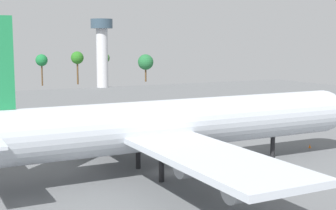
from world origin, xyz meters
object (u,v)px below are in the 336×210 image
object	(u,v)px
cargo_airplane	(167,125)
control_tower	(102,46)
catering_truck	(167,118)
fuel_truck	(13,141)
safety_cone_nose	(310,146)

from	to	relation	value
cargo_airplane	control_tower	bearing A→B (deg)	74.18
control_tower	cargo_airplane	bearing A→B (deg)	-105.82
cargo_airplane	catering_truck	size ratio (longest dim) A/B	13.54
fuel_truck	safety_cone_nose	world-z (taller)	fuel_truck
fuel_truck	safety_cone_nose	distance (m)	50.44
catering_truck	fuel_truck	bearing A→B (deg)	-164.76
cargo_airplane	safety_cone_nose	bearing A→B (deg)	5.15
fuel_truck	catering_truck	xyz separation A→B (m)	(34.26, 9.33, 0.08)
cargo_airplane	control_tower	distance (m)	130.87
control_tower	safety_cone_nose	bearing A→B (deg)	-93.26
catering_truck	control_tower	size ratio (longest dim) A/B	0.17
safety_cone_nose	control_tower	bearing A→B (deg)	86.74
fuel_truck	cargo_airplane	bearing A→B (deg)	-58.53
cargo_airplane	safety_cone_nose	distance (m)	29.36
cargo_airplane	catering_truck	distance (m)	40.26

